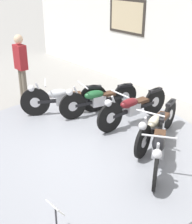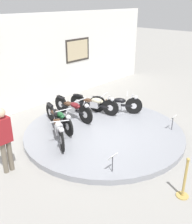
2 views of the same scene
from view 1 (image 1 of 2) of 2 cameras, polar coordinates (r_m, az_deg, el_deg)
ground_plane at (r=6.18m, az=-2.78°, el=-7.35°), size 60.00×60.00×0.00m
display_platform at (r=6.14m, az=-2.80°, el=-6.72°), size 5.15×5.15×0.16m
motorcycle_silver at (r=7.24m, az=-6.06°, el=2.58°), size 1.12×1.75×0.81m
motorcycle_green at (r=7.20m, az=0.36°, el=2.47°), size 0.66×1.93×0.79m
motorcycle_maroon at (r=6.79m, az=6.65°, el=0.94°), size 0.54×2.01×0.81m
motorcycle_cream at (r=6.14m, az=11.04°, el=-2.26°), size 0.69×1.91×0.79m
motorcycle_black at (r=5.43m, az=11.37°, el=-6.13°), size 1.19×1.65×0.79m
info_placard_front_centre at (r=4.12m, az=-7.39°, el=-17.64°), size 0.26×0.11×0.51m
visitor_standing at (r=8.49m, az=-13.57°, el=8.60°), size 0.36×0.23×1.76m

